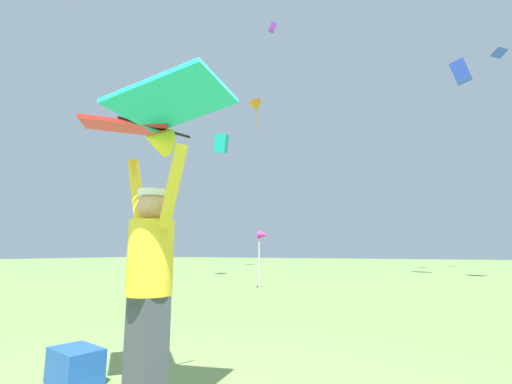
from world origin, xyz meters
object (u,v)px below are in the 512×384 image
object	(u,v)px
held_stunt_kite	(149,122)
distant_kite_purple_mid_right	(272,27)
cooler_box	(75,366)
distant_kite_teal_low_left	(221,144)
kite_flyer_person	(149,279)
distant_kite_blue_far_center	(461,72)
marker_flag	(262,239)
distant_kite_orange_high_left	(256,106)
distant_kite_blue_mid_left	(499,53)

from	to	relation	value
held_stunt_kite	distant_kite_purple_mid_right	distance (m)	33.63
cooler_box	distant_kite_teal_low_left	bearing A→B (deg)	129.91
kite_flyer_person	distant_kite_blue_far_center	xyz separation A→B (m)	(3.17, 16.67, 8.70)
distant_kite_purple_mid_right	distant_kite_blue_far_center	distance (m)	20.21
kite_flyer_person	marker_flag	xyz separation A→B (m)	(-3.16, 8.11, 0.62)
distant_kite_blue_far_center	distant_kite_orange_high_left	size ratio (longest dim) A/B	0.50
held_stunt_kite	distant_kite_orange_high_left	bearing A→B (deg)	115.85
kite_flyer_person	distant_kite_purple_mid_right	size ratio (longest dim) A/B	1.95
held_stunt_kite	distant_kite_teal_low_left	xyz separation A→B (m)	(-7.10, 11.71, 4.04)
distant_kite_teal_low_left	marker_flag	distance (m)	7.05
distant_kite_blue_far_center	cooler_box	size ratio (longest dim) A/B	2.53
distant_kite_teal_low_left	cooler_box	distance (m)	14.35
distant_kite_purple_mid_right	distant_kite_orange_high_left	size ratio (longest dim) A/B	0.41
distant_kite_blue_far_center	distant_kite_purple_mid_right	bearing A→B (deg)	148.33
distant_kite_teal_low_left	held_stunt_kite	bearing A→B (deg)	-58.76
cooler_box	kite_flyer_person	bearing A→B (deg)	2.18
distant_kite_blue_far_center	distant_kite_teal_low_left	size ratio (longest dim) A/B	1.21
distant_kite_blue_far_center	marker_flag	xyz separation A→B (m)	(-6.34, -8.56, -8.09)
distant_kite_blue_far_center	held_stunt_kite	bearing A→B (deg)	-100.80
distant_kite_orange_high_left	cooler_box	bearing A→B (deg)	-66.04
distant_kite_purple_mid_right	cooler_box	size ratio (longest dim) A/B	2.05
kite_flyer_person	distant_kite_teal_low_left	size ratio (longest dim) A/B	1.91
distant_kite_teal_low_left	marker_flag	size ratio (longest dim) A/B	0.56
held_stunt_kite	distant_kite_blue_far_center	size ratio (longest dim) A/B	1.36
distant_kite_blue_far_center	distant_kite_blue_mid_left	size ratio (longest dim) A/B	1.46
distant_kite_teal_low_left	cooler_box	xyz separation A→B (m)	(6.13, -11.47, -6.04)
held_stunt_kite	distant_kite_purple_mid_right	xyz separation A→B (m)	(-10.73, 25.33, 19.36)
kite_flyer_person	distant_kite_blue_mid_left	bearing A→B (deg)	76.32
distant_kite_purple_mid_right	kite_flyer_person	bearing A→B (deg)	-66.96
held_stunt_kite	distant_kite_purple_mid_right	bearing A→B (deg)	112.95
distant_kite_purple_mid_right	held_stunt_kite	bearing A→B (deg)	-67.05
marker_flag	distant_kite_orange_high_left	bearing A→B (deg)	118.61
kite_flyer_person	held_stunt_kite	size ratio (longest dim) A/B	1.16
distant_kite_teal_low_left	kite_flyer_person	bearing A→B (deg)	-58.55
kite_flyer_person	distant_kite_teal_low_left	bearing A→B (deg)	121.45
marker_flag	distant_kite_teal_low_left	bearing A→B (deg)	138.31
distant_kite_orange_high_left	marker_flag	bearing A→B (deg)	-61.39
held_stunt_kite	distant_kite_orange_high_left	xyz separation A→B (m)	(-10.47, 21.61, 10.27)
kite_flyer_person	marker_flag	bearing A→B (deg)	111.29
kite_flyer_person	distant_kite_blue_far_center	bearing A→B (deg)	79.22
distant_kite_purple_mid_right	distant_kite_blue_far_center	world-z (taller)	distant_kite_purple_mid_right
cooler_box	marker_flag	xyz separation A→B (m)	(-2.17, 7.95, 1.40)
distant_kite_blue_far_center	marker_flag	bearing A→B (deg)	-126.51
distant_kite_teal_low_left	cooler_box	bearing A→B (deg)	-61.87
held_stunt_kite	distant_kite_orange_high_left	world-z (taller)	distant_kite_orange_high_left
distant_kite_purple_mid_right	distant_kite_teal_low_left	distance (m)	20.82
marker_flag	cooler_box	bearing A→B (deg)	-74.70
distant_kite_blue_mid_left	marker_flag	world-z (taller)	distant_kite_blue_mid_left
distant_kite_blue_mid_left	cooler_box	distance (m)	28.22
kite_flyer_person	distant_kite_purple_mid_right	world-z (taller)	distant_kite_purple_mid_right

